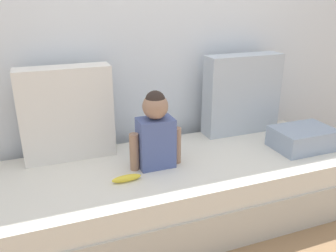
% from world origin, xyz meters
% --- Properties ---
extents(ground_plane, '(12.00, 12.00, 0.00)m').
position_xyz_m(ground_plane, '(0.00, 0.00, 0.00)').
color(ground_plane, '#93704C').
extents(back_wall, '(5.48, 0.10, 2.52)m').
position_xyz_m(back_wall, '(0.00, 0.55, 1.26)').
color(back_wall, silver).
rests_on(back_wall, ground).
extents(couch, '(2.28, 0.84, 0.41)m').
position_xyz_m(couch, '(0.00, 0.00, 0.20)').
color(couch, beige).
rests_on(couch, ground).
extents(throw_pillow_left, '(0.56, 0.16, 0.59)m').
position_xyz_m(throw_pillow_left, '(-0.63, 0.32, 0.70)').
color(throw_pillow_left, silver).
rests_on(throw_pillow_left, couch).
extents(throw_pillow_right, '(0.58, 0.16, 0.58)m').
position_xyz_m(throw_pillow_right, '(0.63, 0.32, 0.70)').
color(throw_pillow_right, '#B2BCC6').
rests_on(throw_pillow_right, couch).
extents(toddler, '(0.33, 0.15, 0.48)m').
position_xyz_m(toddler, '(-0.16, -0.00, 0.63)').
color(toddler, '#4C5B93').
rests_on(toddler, couch).
extents(banana, '(0.17, 0.05, 0.04)m').
position_xyz_m(banana, '(-0.37, -0.12, 0.43)').
color(banana, yellow).
rests_on(banana, couch).
extents(folded_blanket, '(0.40, 0.28, 0.14)m').
position_xyz_m(folded_blanket, '(0.86, -0.10, 0.48)').
color(folded_blanket, '#8E9EB2').
rests_on(folded_blanket, couch).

